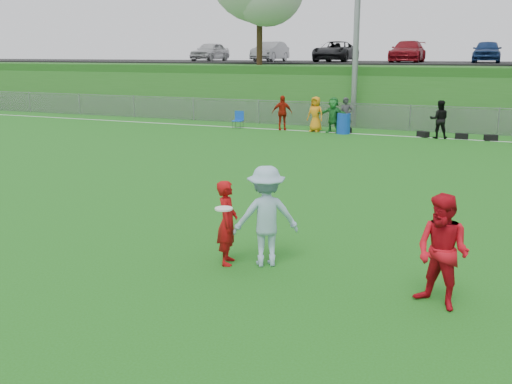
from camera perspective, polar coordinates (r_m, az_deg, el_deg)
The scene contains 14 objects.
ground at distance 10.13m, azimuth -0.83°, elevation -7.90°, with size 120.00×120.00×0.00m, color #1F6014.
sideline_far at distance 27.16m, azimuth 14.48°, elevation 5.42°, with size 60.00×0.10×0.01m, color white.
fence at distance 29.05m, azimuth 15.14°, elevation 7.18°, with size 58.00×0.06×1.30m.
berm at distance 39.88m, azimuth 17.41°, elevation 9.93°, with size 120.00×18.00×3.00m, color #215A19.
parking_lot at distance 41.81m, azimuth 17.83°, elevation 12.18°, with size 120.00×12.00×0.10m, color black.
car_row at distance 40.94m, azimuth 16.12°, elevation 13.35°, with size 32.04×5.18×1.44m.
spectator_row at distance 27.58m, azimuth 8.78°, elevation 7.58°, with size 8.46×0.80×1.69m.
gear_bags at distance 27.11m, azimuth 16.86°, elevation 5.52°, with size 7.06×0.57×0.26m.
player_red_left at distance 10.26m, azimuth -2.89°, elevation -3.07°, with size 0.56×0.37×1.54m, color #A50B0D.
player_red_center at distance 8.91m, azimuth 18.15°, elevation -5.72°, with size 0.85×0.66×1.75m, color red.
player_blue at distance 10.15m, azimuth 1.01°, elevation -2.43°, with size 1.18×0.68×1.82m, color #95B7CF.
frisbee at distance 9.16m, azimuth -3.25°, elevation -1.68°, with size 0.29×0.29×0.03m.
recycling_bin at distance 27.46m, azimuth 8.75°, elevation 6.78°, with size 0.64×0.64×0.96m, color #1042B8.
camp_chair at distance 29.19m, azimuth -1.81°, elevation 6.89°, with size 0.51×0.51×0.86m.
Camera 1 is at (3.75, -8.64, 3.74)m, focal length 40.00 mm.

